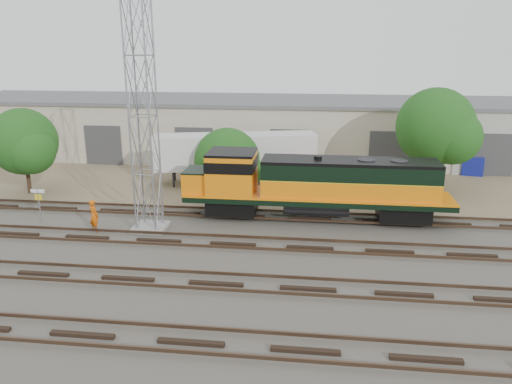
# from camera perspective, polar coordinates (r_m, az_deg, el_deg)

# --- Properties ---
(ground) EXTENTS (140.00, 140.00, 0.00)m
(ground) POSITION_cam_1_polar(r_m,az_deg,el_deg) (24.89, -3.21, -7.43)
(ground) COLOR #47423A
(ground) RESTS_ON ground
(dirt_strip) EXTENTS (80.00, 16.00, 0.02)m
(dirt_strip) POSITION_cam_1_polar(r_m,az_deg,el_deg) (38.92, 0.62, 1.58)
(dirt_strip) COLOR #726047
(dirt_strip) RESTS_ON ground
(tracks) EXTENTS (80.00, 20.40, 0.28)m
(tracks) POSITION_cam_1_polar(r_m,az_deg,el_deg) (22.20, -4.58, -10.37)
(tracks) COLOR black
(tracks) RESTS_ON ground
(warehouse) EXTENTS (58.40, 10.40, 5.30)m
(warehouse) POSITION_cam_1_polar(r_m,az_deg,el_deg) (46.12, 1.79, 7.32)
(warehouse) COLOR beige
(warehouse) RESTS_ON ground
(locomotive) EXTENTS (15.68, 2.75, 3.77)m
(locomotive) POSITION_cam_1_polar(r_m,az_deg,el_deg) (29.44, 6.44, 0.88)
(locomotive) COLOR black
(locomotive) RESTS_ON tracks
(signal_tower) EXTENTS (1.87, 1.87, 12.66)m
(signal_tower) POSITION_cam_1_polar(r_m,az_deg,el_deg) (27.53, -12.75, 7.97)
(signal_tower) COLOR gray
(signal_tower) RESTS_ON ground
(sign_post) EXTENTS (0.85, 0.07, 2.07)m
(sign_post) POSITION_cam_1_polar(r_m,az_deg,el_deg) (31.63, -23.60, -0.73)
(sign_post) COLOR gray
(sign_post) RESTS_ON ground
(worker) EXTENTS (0.81, 0.74, 1.85)m
(worker) POSITION_cam_1_polar(r_m,az_deg,el_deg) (29.22, -18.04, -2.58)
(worker) COLOR #D6590B
(worker) RESTS_ON ground
(semi_trailer) EXTENTS (12.18, 5.09, 3.68)m
(semi_trailer) POSITION_cam_1_polar(r_m,az_deg,el_deg) (37.36, -1.94, 4.56)
(semi_trailer) COLOR silver
(semi_trailer) RESTS_ON ground
(dumpster_blue) EXTENTS (1.85, 1.77, 1.50)m
(dumpster_blue) POSITION_cam_1_polar(r_m,az_deg,el_deg) (43.57, 23.45, 2.83)
(dumpster_blue) COLOR navy
(dumpster_blue) RESTS_ON ground
(tree_west) EXTENTS (4.78, 4.56, 5.96)m
(tree_west) POSITION_cam_1_polar(r_m,az_deg,el_deg) (37.49, -24.86, 5.02)
(tree_west) COLOR #382619
(tree_west) RESTS_ON ground
(tree_mid) EXTENTS (4.93, 4.70, 4.70)m
(tree_mid) POSITION_cam_1_polar(r_m,az_deg,el_deg) (35.58, -2.97, 3.34)
(tree_mid) COLOR #382619
(tree_mid) RESTS_ON ground
(tree_east) EXTENTS (5.66, 5.39, 7.27)m
(tree_east) POSITION_cam_1_polar(r_m,az_deg,el_deg) (36.84, 20.27, 6.74)
(tree_east) COLOR #382619
(tree_east) RESTS_ON ground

